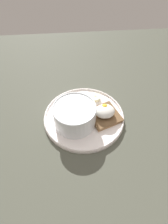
# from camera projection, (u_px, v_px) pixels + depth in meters

# --- Properties ---
(ground_plane) EXTENTS (1.20, 1.20, 0.02)m
(ground_plane) POSITION_uv_depth(u_px,v_px,m) (84.00, 120.00, 0.58)
(ground_plane) COLOR #46493D
(ground_plane) RESTS_ON ground
(plate) EXTENTS (0.26, 0.26, 0.02)m
(plate) POSITION_uv_depth(u_px,v_px,m) (84.00, 116.00, 0.56)
(plate) COLOR white
(plate) RESTS_ON ground_plane
(oatmeal_bowl) EXTENTS (0.13, 0.13, 0.07)m
(oatmeal_bowl) POSITION_uv_depth(u_px,v_px,m) (75.00, 115.00, 0.52)
(oatmeal_bowl) COLOR white
(oatmeal_bowl) RESTS_ON plate
(toast_slice) EXTENTS (0.11, 0.11, 0.01)m
(toast_slice) POSITION_uv_depth(u_px,v_px,m) (104.00, 116.00, 0.55)
(toast_slice) COLOR brown
(toast_slice) RESTS_ON plate
(poached_egg) EXTENTS (0.06, 0.05, 0.03)m
(poached_egg) POSITION_uv_depth(u_px,v_px,m) (105.00, 111.00, 0.54)
(poached_egg) COLOR white
(poached_egg) RESTS_ON toast_slice
(banana_slice_front) EXTENTS (0.05, 0.05, 0.01)m
(banana_slice_front) POSITION_uv_depth(u_px,v_px,m) (84.00, 100.00, 0.60)
(banana_slice_front) COLOR #F7E9C5
(banana_slice_front) RESTS_ON plate
(banana_slice_left) EXTENTS (0.04, 0.04, 0.02)m
(banana_slice_left) POSITION_uv_depth(u_px,v_px,m) (95.00, 98.00, 0.60)
(banana_slice_left) COLOR beige
(banana_slice_left) RESTS_ON plate
(banana_slice_back) EXTENTS (0.04, 0.04, 0.01)m
(banana_slice_back) POSITION_uv_depth(u_px,v_px,m) (76.00, 100.00, 0.60)
(banana_slice_back) COLOR #F6E4C8
(banana_slice_back) RESTS_ON plate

